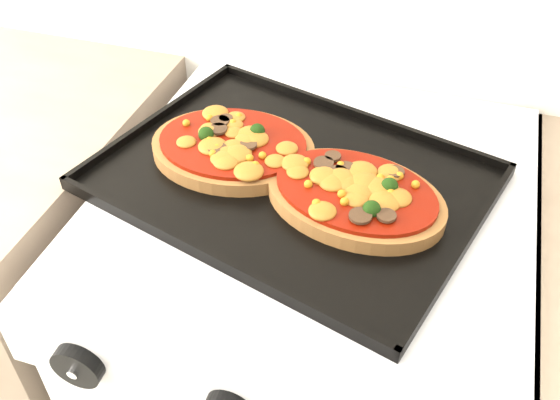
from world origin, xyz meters
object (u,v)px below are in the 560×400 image
at_px(stove, 309,370).
at_px(baking_tray, 291,176).
at_px(pizza_right, 355,194).
at_px(pizza_left, 233,146).

relative_size(stove, baking_tray, 1.79).
height_order(stove, pizza_right, pizza_right).
bearing_deg(baking_tray, stove, 26.01).
xyz_separation_m(pizza_left, pizza_right, (0.19, -0.05, 0.00)).
distance_m(stove, pizza_left, 0.50).
bearing_deg(pizza_right, baking_tray, 163.81).
relative_size(stove, pizza_right, 3.74).
relative_size(pizza_left, pizza_right, 0.97).
distance_m(baking_tray, pizza_right, 0.10).
bearing_deg(pizza_right, stove, 148.89).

